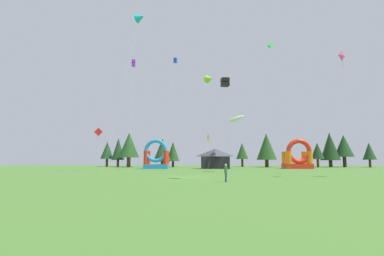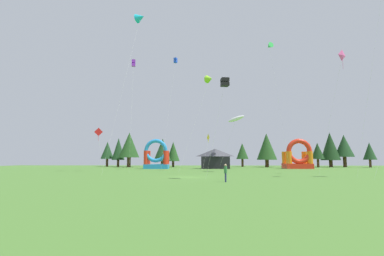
{
  "view_description": "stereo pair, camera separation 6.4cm",
  "coord_description": "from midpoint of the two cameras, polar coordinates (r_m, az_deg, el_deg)",
  "views": [
    {
      "loc": [
        1.8,
        -35.99,
        2.27
      ],
      "look_at": [
        0.0,
        11.97,
        7.29
      ],
      "focal_mm": 27.3,
      "sensor_mm": 36.0,
      "label": 1
    },
    {
      "loc": [
        1.87,
        -35.99,
        2.27
      ],
      "look_at": [
        0.0,
        11.97,
        7.29
      ],
      "focal_mm": 27.3,
      "sensor_mm": 36.0,
      "label": 2
    }
  ],
  "objects": [
    {
      "name": "person_near_camera",
      "position": [
        28.84,
        6.56,
        -8.39
      ],
      "size": [
        0.38,
        0.38,
        1.74
      ],
      "rotation": [
        0.0,
        0.0,
        1.23
      ],
      "color": "navy",
      "rests_on": "ground_plane"
    },
    {
      "name": "kite_blue_box",
      "position": [
        63.58,
        -3.3,
        12.97
      ],
      "size": [
        2.6,
        5.19,
        23.53
      ],
      "color": "blue",
      "rests_on": "ground_plane"
    },
    {
      "name": "tree_row_4",
      "position": [
        78.84,
        -3.75,
        -4.6
      ],
      "size": [
        3.47,
        3.47,
        6.77
      ],
      "color": "#4C331E",
      "rests_on": "ground_plane"
    },
    {
      "name": "festival_tent",
      "position": [
        65.85,
        4.51,
        -5.99
      ],
      "size": [
        6.27,
        3.32,
        4.44
      ],
      "color": "black",
      "rests_on": "ground_plane"
    },
    {
      "name": "tree_row_3",
      "position": [
        76.88,
        -5.83,
        -4.23
      ],
      "size": [
        4.49,
        4.49,
        7.45
      ],
      "color": "#4C331E",
      "rests_on": "ground_plane"
    },
    {
      "name": "ground_plane",
      "position": [
        36.11,
        -0.77,
        -9.58
      ],
      "size": [
        120.0,
        120.0,
        0.0
      ],
      "primitive_type": "plane",
      "color": "#47752D"
    },
    {
      "name": "tree_row_5",
      "position": [
        81.31,
        9.75,
        -4.49
      ],
      "size": [
        3.32,
        3.32,
        6.48
      ],
      "color": "#4C331E",
      "rests_on": "ground_plane"
    },
    {
      "name": "kite_red_diamond",
      "position": [
        58.54,
        -17.83,
        -0.85
      ],
      "size": [
        1.66,
        0.98,
        7.8
      ],
      "color": "red",
      "rests_on": "ground_plane"
    },
    {
      "name": "kite_white_parafoil",
      "position": [
        51.46,
        8.57,
        1.78
      ],
      "size": [
        4.76,
        4.29,
        9.9
      ],
      "color": "white",
      "rests_on": "ground_plane"
    },
    {
      "name": "tree_row_6",
      "position": [
        80.02,
        14.32,
        -3.55
      ],
      "size": [
        5.24,
        5.24,
        8.93
      ],
      "color": "#4C331E",
      "rests_on": "ground_plane"
    },
    {
      "name": "inflatable_yellow_castle",
      "position": [
        65.36,
        -7.03,
        -5.84
      ],
      "size": [
        5.32,
        3.59,
        6.53
      ],
      "color": "#268CD8",
      "rests_on": "ground_plane"
    },
    {
      "name": "tree_row_9",
      "position": [
        88.4,
        27.52,
        -3.14
      ],
      "size": [
        4.93,
        4.93,
        8.6
      ],
      "color": "#4C331E",
      "rests_on": "ground_plane"
    },
    {
      "name": "tree_row_0",
      "position": [
        86.04,
        -16.26,
        -4.24
      ],
      "size": [
        3.62,
        3.62,
        6.95
      ],
      "color": "#4C331E",
      "rests_on": "ground_plane"
    },
    {
      "name": "kite_purple_box",
      "position": [
        54.9,
        -11.39,
        12.28
      ],
      "size": [
        1.1,
        4.74,
        20.01
      ],
      "color": "purple",
      "rests_on": "ground_plane"
    },
    {
      "name": "inflatable_blue_arch",
      "position": [
        69.92,
        19.94,
        -5.58
      ],
      "size": [
        5.86,
        4.63,
        6.65
      ],
      "color": "red",
      "rests_on": "ground_plane"
    },
    {
      "name": "tree_row_8",
      "position": [
        86.52,
        25.31,
        -3.27
      ],
      "size": [
        5.03,
        5.03,
        9.22
      ],
      "color": "#4C331E",
      "rests_on": "ground_plane"
    },
    {
      "name": "tree_row_1",
      "position": [
        83.48,
        -14.24,
        -4.0
      ],
      "size": [
        3.52,
        3.52,
        7.94
      ],
      "color": "#4C331E",
      "rests_on": "ground_plane"
    },
    {
      "name": "tree_row_2",
      "position": [
        79.99,
        -12.23,
        -3.3
      ],
      "size": [
        5.42,
        5.42,
        9.18
      ],
      "color": "#4C331E",
      "rests_on": "ground_plane"
    },
    {
      "name": "kite_cyan_delta",
      "position": [
        55.93,
        -10.11,
        20.48
      ],
      "size": [
        4.26,
        9.3,
        28.03
      ],
      "color": "#19B7CC",
      "rests_on": "ground_plane"
    },
    {
      "name": "kite_lime_delta",
      "position": [
        56.05,
        3.4,
        9.55
      ],
      "size": [
        6.43,
        5.59,
        18.08
      ],
      "color": "#8CD826",
      "rests_on": "ground_plane"
    },
    {
      "name": "kite_black_box",
      "position": [
        33.52,
        6.41,
        8.86
      ],
      "size": [
        2.71,
        0.99,
        11.3
      ],
      "color": "black",
      "rests_on": "ground_plane"
    },
    {
      "name": "kite_yellow_diamond",
      "position": [
        61.69,
        3.28,
        -1.98
      ],
      "size": [
        1.64,
        3.07,
        7.17
      ],
      "color": "yellow",
      "rests_on": "ground_plane"
    },
    {
      "name": "kite_pink_diamond",
      "position": [
        49.83,
        27.34,
        12.34
      ],
      "size": [
        4.41,
        1.54,
        18.06
      ],
      "color": "#EA599E",
      "rests_on": "ground_plane"
    },
    {
      "name": "kite_green_delta",
      "position": [
        67.85,
        14.85,
        15.18
      ],
      "size": [
        4.86,
        2.85,
        27.32
      ],
      "color": "green",
      "rests_on": "ground_plane"
    },
    {
      "name": "tree_row_7",
      "position": [
        82.72,
        23.27,
        -4.16
      ],
      "size": [
        3.32,
        3.32,
        6.34
      ],
      "color": "#4C331E",
      "rests_on": "ground_plane"
    },
    {
      "name": "tree_row_10",
      "position": [
        87.88,
        31.32,
        -3.89
      ],
      "size": [
        3.19,
        3.19,
        6.39
      ],
      "color": "#4C331E",
      "rests_on": "ground_plane"
    }
  ]
}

